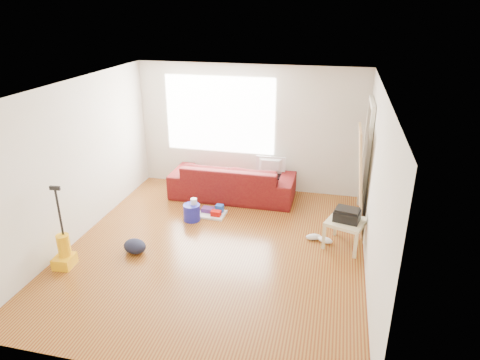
% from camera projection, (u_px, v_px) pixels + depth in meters
% --- Properties ---
extents(room, '(4.51, 5.01, 2.51)m').
position_uv_depth(room, '(221.00, 171.00, 6.30)').
color(room, maroon).
rests_on(room, ground).
extents(sofa, '(2.39, 0.93, 0.70)m').
position_uv_depth(sofa, '(233.00, 197.00, 8.46)').
color(sofa, '#5E1611').
rests_on(sofa, ground).
extents(tv_stand, '(0.70, 0.47, 0.45)m').
position_uv_depth(tv_stand, '(269.00, 184.00, 8.47)').
color(tv_stand, black).
rests_on(tv_stand, ground).
extents(tv, '(0.58, 0.08, 0.34)m').
position_uv_depth(tv, '(270.00, 166.00, 8.32)').
color(tv, black).
rests_on(tv, tv_stand).
extents(side_table, '(0.70, 0.70, 0.45)m').
position_uv_depth(side_table, '(346.00, 224.00, 6.61)').
color(side_table, tan).
rests_on(side_table, ground).
extents(printer, '(0.44, 0.37, 0.20)m').
position_uv_depth(printer, '(347.00, 215.00, 6.54)').
color(printer, black).
rests_on(printer, side_table).
extents(bucket, '(0.33, 0.33, 0.29)m').
position_uv_depth(bucket, '(192.00, 220.00, 7.55)').
color(bucket, '#1C1FA5').
rests_on(bucket, ground).
extents(toilet_paper, '(0.12, 0.12, 0.11)m').
position_uv_depth(toilet_paper, '(194.00, 209.00, 7.50)').
color(toilet_paper, white).
rests_on(toilet_paper, bucket).
extents(cleaning_tray, '(0.49, 0.40, 0.17)m').
position_uv_depth(cleaning_tray, '(213.00, 212.00, 7.71)').
color(cleaning_tray, silver).
rests_on(cleaning_tray, ground).
extents(backpack, '(0.46, 0.41, 0.20)m').
position_uv_depth(backpack, '(135.00, 252.00, 6.58)').
color(backpack, black).
rests_on(backpack, ground).
extents(sneakers, '(0.46, 0.24, 0.10)m').
position_uv_depth(sneakers, '(319.00, 238.00, 6.86)').
color(sneakers, white).
rests_on(sneakers, ground).
extents(vacuum, '(0.28, 0.32, 1.24)m').
position_uv_depth(vacuum, '(64.00, 252.00, 6.16)').
color(vacuum, '#F1A80B').
rests_on(vacuum, ground).
extents(door_panel, '(0.22, 0.71, 1.76)m').
position_uv_depth(door_panel, '(355.00, 228.00, 7.27)').
color(door_panel, '#B27448').
rests_on(door_panel, ground).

